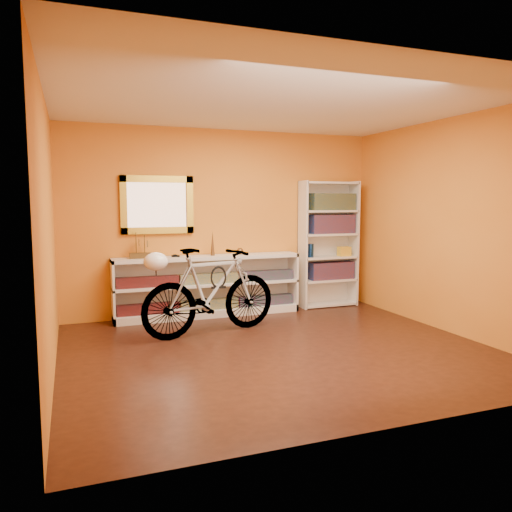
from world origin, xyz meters
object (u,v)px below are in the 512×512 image
object	(u,v)px
console_unit	(209,286)
bicycle	(211,291)
bookcase	(328,244)
helmet	(156,262)

from	to	relation	value
console_unit	bicycle	xyz separation A→B (m)	(-0.22, -0.93, 0.10)
bicycle	console_unit	bearing A→B (deg)	-25.63
console_unit	bookcase	distance (m)	1.96
bicycle	helmet	size ratio (longest dim) A/B	6.59
bicycle	helmet	world-z (taller)	bicycle
console_unit	bookcase	xyz separation A→B (m)	(1.89, 0.03, 0.52)
bookcase	helmet	size ratio (longest dim) A/B	6.98
bookcase	helmet	distance (m)	2.99
console_unit	bicycle	world-z (taller)	bicycle
bookcase	bicycle	distance (m)	2.35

